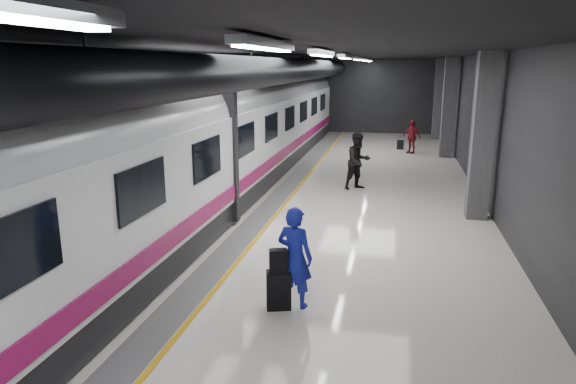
# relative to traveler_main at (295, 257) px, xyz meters

# --- Properties ---
(ground) EXTENTS (40.00, 40.00, 0.00)m
(ground) POSITION_rel_traveler_main_xyz_m (-0.65, 4.34, -0.91)
(ground) COLOR silver
(ground) RESTS_ON ground
(platform_hall) EXTENTS (10.02, 40.02, 4.51)m
(platform_hall) POSITION_rel_traveler_main_xyz_m (-0.94, 5.29, 2.63)
(platform_hall) COLOR black
(platform_hall) RESTS_ON ground
(train) EXTENTS (3.05, 38.00, 4.05)m
(train) POSITION_rel_traveler_main_xyz_m (-3.90, 4.34, 1.16)
(train) COLOR black
(train) RESTS_ON ground
(traveler_main) EXTENTS (0.75, 0.60, 1.81)m
(traveler_main) POSITION_rel_traveler_main_xyz_m (0.00, 0.00, 0.00)
(traveler_main) COLOR #1F1AC6
(traveler_main) RESTS_ON ground
(suitcase_main) EXTENTS (0.48, 0.38, 0.68)m
(suitcase_main) POSITION_rel_traveler_main_xyz_m (-0.25, -0.17, -0.56)
(suitcase_main) COLOR black
(suitcase_main) RESTS_ON ground
(shoulder_bag) EXTENTS (0.35, 0.26, 0.42)m
(shoulder_bag) POSITION_rel_traveler_main_xyz_m (-0.24, -0.20, -0.01)
(shoulder_bag) COLOR black
(shoulder_bag) RESTS_ON suitcase_main
(traveler_far_a) EXTENTS (1.20, 1.17, 1.94)m
(traveler_far_a) POSITION_rel_traveler_main_xyz_m (0.41, 9.06, 0.07)
(traveler_far_a) COLOR black
(traveler_far_a) RESTS_ON ground
(traveler_far_b) EXTENTS (0.99, 0.84, 1.59)m
(traveler_far_b) POSITION_rel_traveler_main_xyz_m (2.36, 16.95, -0.11)
(traveler_far_b) COLOR maroon
(traveler_far_b) RESTS_ON ground
(suitcase_far) EXTENTS (0.34, 0.25, 0.46)m
(suitcase_far) POSITION_rel_traveler_main_xyz_m (1.87, 18.05, -0.67)
(suitcase_far) COLOR black
(suitcase_far) RESTS_ON ground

